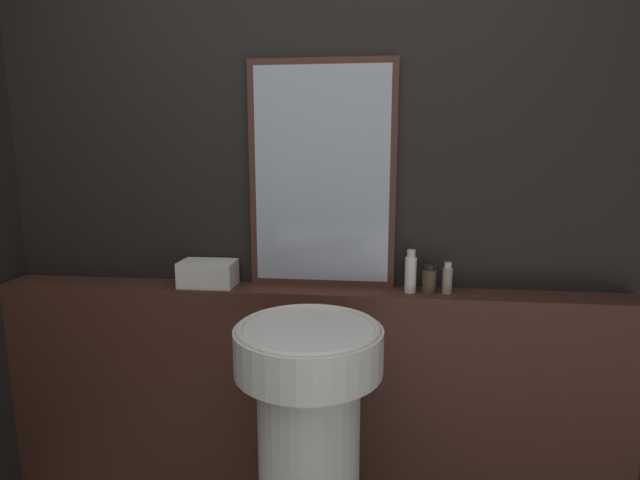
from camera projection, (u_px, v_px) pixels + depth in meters
name	position (u px, v px, depth m)	size (l,w,h in m)	color
wall_back	(311.00, 208.00, 2.03)	(8.00, 0.06, 2.50)	black
vanity_counter	(307.00, 399.00, 2.05)	(2.52, 0.17, 0.94)	#422319
pedestal_sink	(309.00, 441.00, 1.65)	(0.48, 0.48, 0.94)	silver
mirror	(322.00, 176.00, 1.95)	(0.58, 0.03, 0.88)	#47281E
towel_stack	(208.00, 273.00, 2.01)	(0.22, 0.14, 0.10)	silver
shampoo_bottle	(411.00, 273.00, 1.91)	(0.04, 0.04, 0.17)	white
conditioner_bottle	(429.00, 280.00, 1.91)	(0.05, 0.05, 0.11)	#4C3823
lotion_bottle	(447.00, 279.00, 1.90)	(0.04, 0.04, 0.12)	gray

